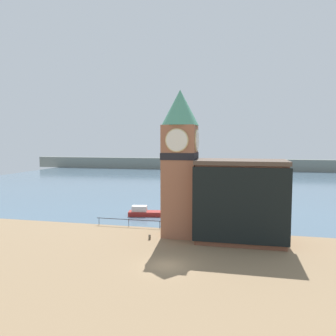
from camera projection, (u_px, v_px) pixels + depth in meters
The scene contains 8 objects.
ground_plane at pixel (167, 266), 33.02m from camera, with size 160.00×160.00×0.00m, color #846B4C.
water at pixel (218, 181), 104.92m from camera, with size 160.00×120.00×0.00m.
far_shoreline at pixel (224, 164), 143.64m from camera, with size 180.00×3.00×5.00m.
pier_railing at pixel (129, 220), 48.13m from camera, with size 10.01×0.08×1.09m.
clock_tower at pixel (180, 159), 43.04m from camera, with size 4.89×4.89×19.20m.
pier_building at pixel (240, 200), 41.01m from camera, with size 11.21×6.95×10.22m.
boat_near at pixel (144, 212), 55.26m from camera, with size 5.92×3.01×1.68m.
mooring_bollard_near at pixel (150, 237), 41.85m from camera, with size 0.31×0.31×0.65m.
Camera 1 is at (7.10, -31.33, 12.49)m, focal length 35.00 mm.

